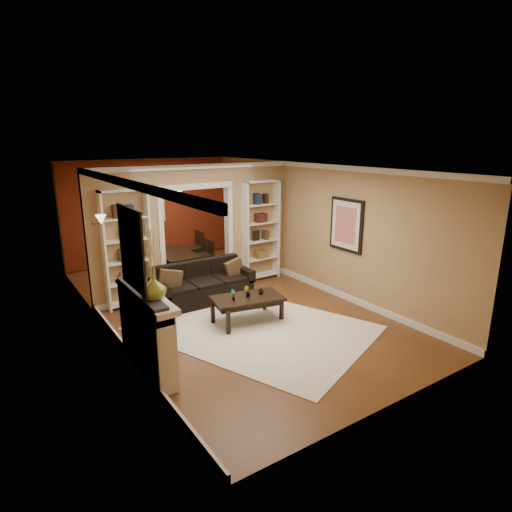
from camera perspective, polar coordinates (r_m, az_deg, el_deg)
floor at (r=8.56m, az=-4.13°, el=-6.59°), size 8.00×8.00×0.00m
ceiling at (r=7.96m, az=-4.51°, el=11.75°), size 8.00×8.00×0.00m
wall_back at (r=11.74m, az=-14.00°, el=5.87°), size 8.00×0.00×8.00m
wall_front at (r=5.20m, az=18.06°, el=-6.23°), size 8.00×0.00×8.00m
wall_left at (r=7.36m, az=-19.76°, el=-0.09°), size 0.00×8.00×8.00m
wall_right at (r=9.43m, az=7.70°, el=3.95°), size 0.00×8.00×8.00m
partition_wall at (r=9.19m, az=-8.00°, el=3.64°), size 4.50×0.15×2.70m
red_back_panel at (r=11.72m, az=-13.94°, el=5.71°), size 4.44×0.04×2.64m
dining_window at (r=11.65m, az=-13.94°, el=6.80°), size 0.78×0.03×0.98m
area_rug at (r=7.58m, az=-0.32°, el=-9.52°), size 3.97×4.58×0.01m
sofa at (r=8.69m, az=-7.05°, el=-3.57°), size 2.01×0.87×0.79m
pillow_left at (r=8.33m, az=-11.42°, el=-3.09°), size 0.45×0.20×0.43m
pillow_right at (r=8.94m, az=-2.96°, el=-1.69°), size 0.39×0.14×0.38m
coffee_table at (r=7.74m, az=-1.14°, el=-7.12°), size 1.35×0.90×0.47m
plant_left at (r=7.48m, az=-3.03°, el=-5.19°), size 0.13×0.12×0.21m
plant_center at (r=7.62m, az=-1.15°, el=-4.78°), size 0.14×0.14×0.20m
plant_right at (r=7.77m, az=0.65°, el=-4.48°), size 0.10×0.10×0.17m
bookshelf_left at (r=8.54m, az=-16.83°, el=0.85°), size 0.90×0.30×2.30m
bookshelf_right at (r=9.85m, az=0.63°, el=3.38°), size 0.90×0.30×2.30m
fireplace at (r=6.29m, az=-14.23°, el=-9.71°), size 0.32×1.70×1.16m
vase at (r=5.70m, az=-13.52°, el=-4.16°), size 0.41×0.41×0.34m
mirror at (r=5.84m, az=-16.30°, el=0.93°), size 0.03×0.95×1.10m
wall_sconce at (r=7.80m, az=-20.38°, el=4.32°), size 0.18×0.18×0.22m
framed_art at (r=8.65m, az=11.91°, el=4.08°), size 0.04×0.85×1.05m
dining_table at (r=10.69m, az=-10.59°, el=-0.84°), size 1.48×0.82×0.52m
dining_chair_nw at (r=10.19m, az=-12.80°, el=-1.01°), size 0.43×0.43×0.78m
dining_chair_ne at (r=10.60m, az=-7.26°, el=0.04°), size 0.43×0.43×0.83m
dining_chair_sw at (r=10.73m, az=-13.97°, el=-0.07°), size 0.55×0.55×0.85m
dining_chair_se at (r=11.11m, az=-8.66°, el=0.98°), size 0.52×0.52×0.94m
chandelier at (r=10.45m, az=-11.77°, el=8.59°), size 0.50×0.50×0.30m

